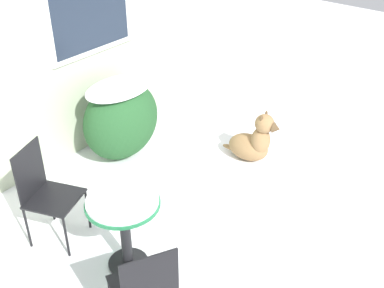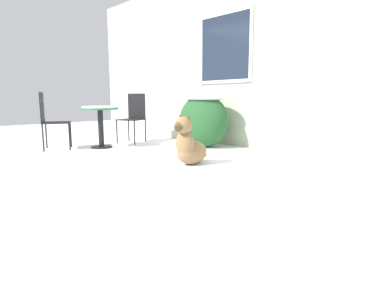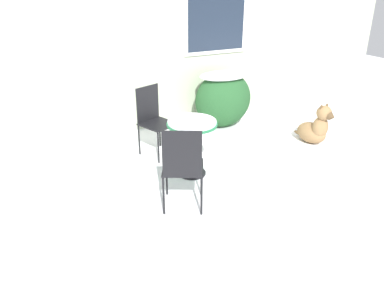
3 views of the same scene
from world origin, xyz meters
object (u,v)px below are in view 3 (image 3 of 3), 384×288
object	(u,v)px
patio_chair_near_table	(154,118)
patio_chair_far_side	(183,165)
dog	(315,129)
patio_table	(192,133)

from	to	relation	value
patio_chair_near_table	patio_chair_far_side	size ratio (longest dim) A/B	1.00
patio_chair_near_table	patio_chair_far_side	distance (m)	1.58
patio_chair_near_table	dog	xyz separation A→B (m)	(2.38, -0.82, -0.30)
patio_chair_near_table	dog	world-z (taller)	patio_chair_near_table
patio_table	patio_chair_near_table	bearing A→B (deg)	102.21
dog	patio_chair_near_table	bearing A→B (deg)	154.78
patio_table	patio_chair_near_table	world-z (taller)	patio_chair_near_table
patio_chair_near_table	patio_chair_far_side	bearing A→B (deg)	-121.00
patio_table	patio_chair_far_side	world-z (taller)	patio_chair_far_side
patio_chair_far_side	dog	size ratio (longest dim) A/B	1.36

